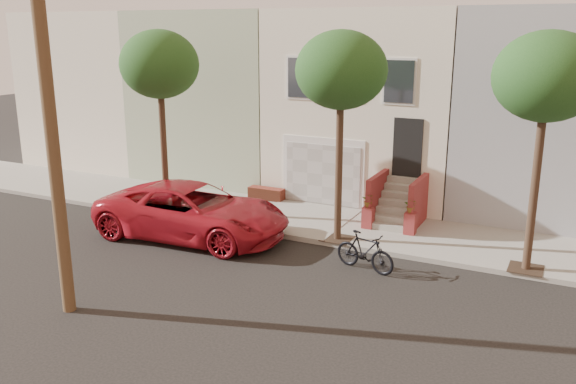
% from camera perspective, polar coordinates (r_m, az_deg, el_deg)
% --- Properties ---
extents(ground, '(90.00, 90.00, 0.00)m').
position_cam_1_polar(ground, '(16.07, -3.92, -8.58)').
color(ground, black).
rests_on(ground, ground).
extents(sidewalk, '(40.00, 3.70, 0.15)m').
position_cam_1_polar(sidewalk, '(20.53, 3.56, -2.97)').
color(sidewalk, gray).
rests_on(sidewalk, ground).
extents(house_row, '(33.10, 11.70, 7.00)m').
position_cam_1_polar(house_row, '(25.17, 8.90, 8.58)').
color(house_row, beige).
rests_on(house_row, sidewalk).
extents(tree_left, '(2.70, 2.57, 6.30)m').
position_cam_1_polar(tree_left, '(21.07, -12.03, 11.58)').
color(tree_left, '#2D2116').
rests_on(tree_left, sidewalk).
extents(tree_mid, '(2.70, 2.57, 6.30)m').
position_cam_1_polar(tree_mid, '(17.83, 5.02, 11.25)').
color(tree_mid, '#2D2116').
rests_on(tree_mid, sidewalk).
extents(tree_right, '(2.70, 2.57, 6.30)m').
position_cam_1_polar(tree_right, '(16.66, 23.21, 9.83)').
color(tree_right, '#2D2116').
rests_on(tree_right, sidewalk).
extents(pickup_truck, '(6.36, 3.22, 1.72)m').
position_cam_1_polar(pickup_truck, '(19.37, -8.99, -1.81)').
color(pickup_truck, '#A61522').
rests_on(pickup_truck, ground).
extents(motorcycle, '(1.89, 0.93, 1.10)m').
position_cam_1_polar(motorcycle, '(16.78, 7.27, -5.59)').
color(motorcycle, black).
rests_on(motorcycle, ground).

